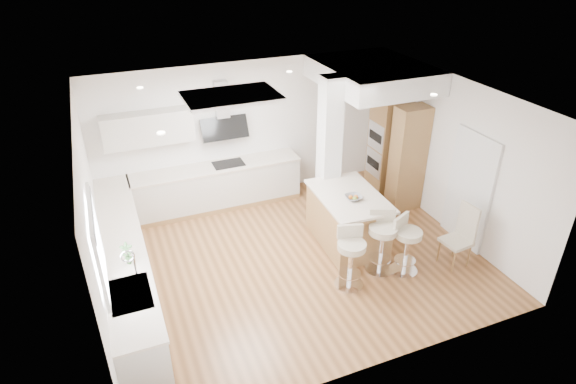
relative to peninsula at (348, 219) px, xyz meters
name	(u,v)px	position (x,y,z in m)	size (l,w,h in m)	color
ground	(295,258)	(-1.04, -0.11, -0.49)	(6.00, 6.00, 0.00)	#996438
ceiling	(295,258)	(-1.04, -0.11, -0.49)	(6.00, 5.00, 0.02)	white
wall_back	(247,131)	(-1.04, 2.39, 0.91)	(6.00, 0.04, 2.80)	white
wall_left	(94,225)	(-4.04, -0.11, 0.91)	(0.04, 5.00, 2.80)	white
wall_right	(451,156)	(1.96, -0.11, 0.91)	(0.04, 5.00, 2.80)	white
skylight	(232,96)	(-1.83, 0.49, 2.28)	(4.10, 2.10, 0.06)	white
window_left	(97,242)	(-3.99, -1.01, 1.21)	(0.06, 1.28, 1.07)	white
doorway_right	(469,191)	(1.93, -0.71, 0.51)	(0.05, 1.00, 2.10)	#453C36
counter_left	(126,266)	(-3.74, 0.12, -0.03)	(0.63, 4.50, 1.35)	#A57A46
counter_back	(208,176)	(-1.95, 2.11, 0.21)	(3.62, 0.63, 2.50)	#A57A46
pillar	(329,153)	(0.01, 0.84, 0.91)	(0.35, 0.35, 2.80)	white
soffit	(372,74)	(1.06, 1.29, 2.11)	(1.78, 2.20, 0.40)	white
oven_column	(395,151)	(1.64, 1.11, 0.56)	(0.63, 1.21, 2.10)	#A57A46
peninsula	(348,219)	(0.00, 0.00, 0.00)	(1.11, 1.62, 1.04)	#A57A46
bar_stool_a	(351,255)	(-0.52, -1.06, 0.09)	(0.57, 0.57, 1.02)	white
bar_stool_b	(382,239)	(0.12, -0.90, 0.11)	(0.63, 0.63, 1.07)	white
bar_stool_c	(406,242)	(0.47, -1.09, 0.08)	(0.60, 0.60, 1.00)	white
dining_chair	(462,233)	(1.44, -1.23, 0.09)	(0.46, 0.46, 1.09)	beige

